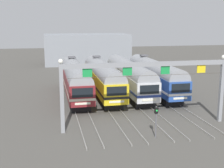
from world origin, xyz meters
TOP-DOWN VIEW (x-y plane):
  - ground_plane at (0.00, 0.00)m, footprint 160.00×160.00m
  - track_bed at (-0.00, 17.00)m, footprint 12.91×70.00m
  - commuter_train_maroon at (-5.70, -0.00)m, footprint 2.88×18.06m
  - commuter_train_yellow at (-1.90, -0.00)m, footprint 2.88×18.06m
  - commuter_train_silver at (1.90, -0.01)m, footprint 2.88×18.06m
  - commuter_train_blue at (5.70, -0.00)m, footprint 2.88×18.06m
  - catenary_gantry at (0.00, -13.50)m, footprint 16.64×0.44m
  - yard_signal_mast at (0.00, -16.48)m, footprint 0.28×0.35m
  - maintenance_building at (0.14, 33.56)m, footprint 20.26×10.00m

SIDE VIEW (x-z plane):
  - ground_plane at x=0.00m, z-range 0.00..0.00m
  - track_bed at x=0.00m, z-range 0.00..0.15m
  - yard_signal_mast at x=0.00m, z-range 0.58..3.48m
  - commuter_train_silver at x=1.90m, z-range 0.30..5.07m
  - commuter_train_maroon at x=-5.70m, z-range 0.16..5.21m
  - commuter_train_yellow at x=-1.90m, z-range 0.16..5.21m
  - commuter_train_blue at x=5.70m, z-range 0.16..5.21m
  - maintenance_building at x=0.14m, z-range 0.00..7.18m
  - catenary_gantry at x=0.00m, z-range 1.59..8.56m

